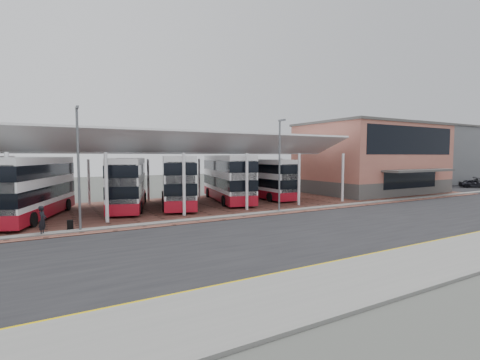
{
  "coord_description": "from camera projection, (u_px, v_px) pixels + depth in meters",
  "views": [
    {
      "loc": [
        -16.04,
        -18.35,
        4.95
      ],
      "look_at": [
        -0.85,
        8.27,
        2.81
      ],
      "focal_mm": 26.0,
      "sensor_mm": 36.0,
      "label": 1
    }
  ],
  "objects": [
    {
      "name": "carpark_car_a",
      "position": [
        473.0,
        184.0,
        53.09
      ],
      "size": [
        3.66,
        3.68,
        1.26
      ],
      "primitive_type": "imported",
      "rotation": [
        0.0,
        0.0,
        0.78
      ],
      "color": "black",
      "rests_on": "carpark_surface"
    },
    {
      "name": "road",
      "position": [
        319.0,
        229.0,
        23.31
      ],
      "size": [
        120.0,
        14.0,
        0.02
      ],
      "primitive_type": "cube",
      "color": "black",
      "rests_on": "ground"
    },
    {
      "name": "forecourt",
      "position": [
        241.0,
        203.0,
        36.43
      ],
      "size": [
        72.0,
        16.0,
        0.06
      ],
      "primitive_type": "cube",
      "color": "brown",
      "rests_on": "ground"
    },
    {
      "name": "warehouse",
      "position": [
        416.0,
        155.0,
        68.34
      ],
      "size": [
        30.5,
        20.5,
        10.25
      ],
      "color": "#5B5D60",
      "rests_on": "ground"
    },
    {
      "name": "canopy",
      "position": [
        163.0,
        147.0,
        32.88
      ],
      "size": [
        37.0,
        11.63,
        7.07
      ],
      "color": "white",
      "rests_on": "ground"
    },
    {
      "name": "sidewalk",
      "position": [
        437.0,
        259.0,
        16.37
      ],
      "size": [
        120.0,
        4.0,
        0.14
      ],
      "primitive_type": "cube",
      "color": "slate",
      "rests_on": "ground"
    },
    {
      "name": "yellow_line_far",
      "position": [
        394.0,
        249.0,
        18.37
      ],
      "size": [
        120.0,
        0.12,
        0.01
      ],
      "primitive_type": "cube",
      "color": "#D5B200",
      "rests_on": "road"
    },
    {
      "name": "lamp_east",
      "position": [
        280.0,
        163.0,
        30.29
      ],
      "size": [
        0.16,
        0.9,
        8.07
      ],
      "color": "slate",
      "rests_on": "ground"
    },
    {
      "name": "lamp_west",
      "position": [
        78.0,
        165.0,
        22.39
      ],
      "size": [
        0.16,
        0.9,
        8.07
      ],
      "color": "slate",
      "rests_on": "ground"
    },
    {
      "name": "bus_4",
      "position": [
        227.0,
        178.0,
        37.5
      ],
      "size": [
        5.33,
        12.31,
        4.94
      ],
      "rotation": [
        0.0,
        0.0,
        -0.22
      ],
      "color": "white",
      "rests_on": "forecourt"
    },
    {
      "name": "bus_2",
      "position": [
        128.0,
        183.0,
        32.35
      ],
      "size": [
        5.82,
        11.63,
        4.68
      ],
      "rotation": [
        0.0,
        0.0,
        -0.3
      ],
      "color": "white",
      "rests_on": "forecourt"
    },
    {
      "name": "bus_3",
      "position": [
        177.0,
        181.0,
        34.16
      ],
      "size": [
        5.99,
        12.11,
        4.87
      ],
      "rotation": [
        0.0,
        0.0,
        -0.29
      ],
      "color": "white",
      "rests_on": "forecourt"
    },
    {
      "name": "bus_5",
      "position": [
        263.0,
        179.0,
        40.45
      ],
      "size": [
        2.98,
        10.94,
        4.48
      ],
      "rotation": [
        0.0,
        0.0,
        -0.03
      ],
      "color": "white",
      "rests_on": "forecourt"
    },
    {
      "name": "north_kerb",
      "position": [
        261.0,
        213.0,
        29.54
      ],
      "size": [
        120.0,
        0.8,
        0.14
      ],
      "primitive_type": "cube",
      "color": "slate",
      "rests_on": "ground"
    },
    {
      "name": "yellow_line_near",
      "position": [
        399.0,
        250.0,
        18.11
      ],
      "size": [
        120.0,
        0.12,
        0.01
      ],
      "primitive_type": "cube",
      "color": "#D5B200",
      "rests_on": "road"
    },
    {
      "name": "ground",
      "position": [
        309.0,
        227.0,
        24.17
      ],
      "size": [
        140.0,
        140.0,
        0.0
      ],
      "primitive_type": "plane",
      "color": "#3F413C"
    },
    {
      "name": "suitcase",
      "position": [
        70.0,
        225.0,
        23.08
      ],
      "size": [
        0.37,
        0.26,
        0.63
      ],
      "primitive_type": "cube",
      "color": "black",
      "rests_on": "forecourt"
    },
    {
      "name": "terminal",
      "position": [
        371.0,
        158.0,
        47.28
      ],
      "size": [
        18.4,
        14.4,
        9.25
      ],
      "color": "#4F4D4B",
      "rests_on": "ground"
    },
    {
      "name": "bus_1",
      "position": [
        33.0,
        188.0,
        27.01
      ],
      "size": [
        6.51,
        11.84,
        4.79
      ],
      "rotation": [
        0.0,
        0.0,
        -0.35
      ],
      "color": "white",
      "rests_on": "forecourt"
    },
    {
      "name": "pedestrian",
      "position": [
        43.0,
        220.0,
        21.49
      ],
      "size": [
        0.61,
        0.76,
        1.82
      ],
      "primitive_type": "imported",
      "rotation": [
        0.0,
        0.0,
        1.26
      ],
      "color": "black",
      "rests_on": "forecourt"
    }
  ]
}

